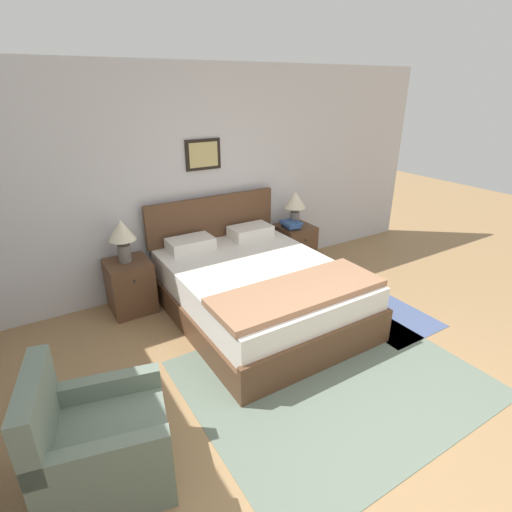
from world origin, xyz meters
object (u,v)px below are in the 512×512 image
object	(u,v)px
nightstand_near_window	(130,286)
nightstand_by_door	(294,246)
table_lamp_near_window	(122,234)
bed	(257,289)
table_lamp_by_door	(295,202)
armchair	(99,445)

from	to	relation	value
nightstand_near_window	nightstand_by_door	bearing A→B (deg)	0.00
nightstand_near_window	table_lamp_near_window	xyz separation A→B (m)	(-0.01, 0.02, 0.61)
nightstand_near_window	nightstand_by_door	distance (m)	2.27
bed	table_lamp_by_door	bearing A→B (deg)	37.51
nightstand_near_window	table_lamp_near_window	world-z (taller)	table_lamp_near_window
armchair	table_lamp_by_door	size ratio (longest dim) A/B	1.89
bed	armchair	xyz separation A→B (m)	(-1.90, -1.19, -0.02)
table_lamp_by_door	table_lamp_near_window	bearing A→B (deg)	180.00
nightstand_near_window	table_lamp_by_door	size ratio (longest dim) A/B	1.24
armchair	table_lamp_near_window	size ratio (longest dim) A/B	1.89
armchair	nightstand_by_door	world-z (taller)	armchair
nightstand_by_door	table_lamp_by_door	xyz separation A→B (m)	(0.01, 0.02, 0.61)
table_lamp_near_window	table_lamp_by_door	bearing A→B (deg)	0.00
armchair	table_lamp_near_window	distance (m)	2.28
armchair	nightstand_by_door	xyz separation A→B (m)	(3.04, 2.04, -0.00)
nightstand_by_door	table_lamp_near_window	world-z (taller)	table_lamp_near_window
table_lamp_near_window	table_lamp_by_door	distance (m)	2.28
armchair	nightstand_near_window	world-z (taller)	armchair
nightstand_by_door	table_lamp_near_window	xyz separation A→B (m)	(-2.28, 0.02, 0.61)
bed	armchair	size ratio (longest dim) A/B	2.45
table_lamp_near_window	table_lamp_by_door	world-z (taller)	same
armchair	table_lamp_near_window	world-z (taller)	table_lamp_near_window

